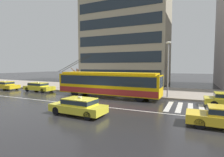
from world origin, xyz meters
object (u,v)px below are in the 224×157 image
at_px(taxi_far_behind, 5,85).
at_px(street_tree_bare, 77,77).
at_px(trolleybus, 108,83).
at_px(street_lamp, 168,64).
at_px(taxi_oncoming_near, 79,106).
at_px(pedestrian_at_shelter, 89,81).
at_px(taxi_queued_behind_bus, 39,87).
at_px(bus_shelter, 111,78).
at_px(pedestrian_approaching_curb, 84,84).

bearing_deg(taxi_far_behind, street_tree_bare, 24.92).
height_order(taxi_far_behind, street_tree_bare, street_tree_bare).
bearing_deg(trolleybus, street_lamp, 17.59).
relative_size(taxi_oncoming_near, pedestrian_at_shelter, 2.32).
relative_size(taxi_queued_behind_bus, street_tree_bare, 1.45).
relative_size(bus_shelter, street_lamp, 0.56).
xyz_separation_m(taxi_far_behind, bus_shelter, (16.33, 4.36, 1.27)).
relative_size(taxi_oncoming_near, street_lamp, 0.70).
relative_size(trolleybus, taxi_far_behind, 2.92).
xyz_separation_m(pedestrian_at_shelter, pedestrian_approaching_curb, (-1.25, 0.60, -0.55)).
bearing_deg(taxi_queued_behind_bus, taxi_oncoming_near, -32.11).
xyz_separation_m(pedestrian_at_shelter, street_lamp, (10.31, 0.07, 2.23)).
bearing_deg(bus_shelter, taxi_queued_behind_bus, -159.33).
xyz_separation_m(taxi_far_behind, pedestrian_at_shelter, (13.87, 2.58, 0.94)).
bearing_deg(street_tree_bare, pedestrian_approaching_curb, -33.59).
xyz_separation_m(trolleybus, pedestrian_approaching_curb, (-5.01, 2.60, -0.52)).
xyz_separation_m(taxi_queued_behind_bus, taxi_oncoming_near, (12.51, -7.85, -0.00)).
height_order(taxi_far_behind, pedestrian_at_shelter, pedestrian_at_shelter).
xyz_separation_m(taxi_oncoming_near, street_lamp, (5.21, 9.86, 3.17)).
bearing_deg(trolleybus, taxi_oncoming_near, -80.29).
height_order(bus_shelter, street_lamp, street_lamp).
height_order(taxi_oncoming_near, street_lamp, street_lamp).
height_order(trolleybus, street_lamp, street_lamp).
bearing_deg(taxi_queued_behind_bus, trolleybus, -0.33).
relative_size(taxi_queued_behind_bus, pedestrian_at_shelter, 2.50).
distance_m(taxi_queued_behind_bus, taxi_oncoming_near, 14.77).
distance_m(trolleybus, taxi_queued_behind_bus, 11.22).
xyz_separation_m(pedestrian_approaching_curb, street_lamp, (11.56, -0.53, 2.78)).
bearing_deg(street_tree_bare, street_lamp, -8.60).
height_order(taxi_oncoming_near, pedestrian_at_shelter, pedestrian_at_shelter).
xyz_separation_m(taxi_oncoming_near, pedestrian_approaching_curb, (-6.35, 10.39, 0.39)).
relative_size(taxi_oncoming_near, bus_shelter, 1.24).
bearing_deg(trolleybus, pedestrian_at_shelter, 152.01).
height_order(bus_shelter, pedestrian_at_shelter, bus_shelter).
height_order(bus_shelter, pedestrian_approaching_curb, bus_shelter).
distance_m(trolleybus, street_tree_bare, 8.50).
bearing_deg(street_lamp, taxi_far_behind, -173.74).
bearing_deg(pedestrian_at_shelter, taxi_oncoming_near, -62.48).
height_order(trolleybus, taxi_far_behind, trolleybus).
distance_m(taxi_queued_behind_bus, pedestrian_at_shelter, 7.72).
bearing_deg(bus_shelter, trolleybus, -70.97).
bearing_deg(street_lamp, bus_shelter, 167.69).
height_order(taxi_queued_behind_bus, bus_shelter, bus_shelter).
height_order(taxi_queued_behind_bus, street_lamp, street_lamp).
distance_m(trolleybus, street_lamp, 7.23).
relative_size(taxi_oncoming_near, pedestrian_approaching_curb, 2.72).
bearing_deg(taxi_oncoming_near, bus_shelter, 102.84).
bearing_deg(trolleybus, street_tree_bare, 150.49).
bearing_deg(taxi_queued_behind_bus, pedestrian_at_shelter, 14.66).
relative_size(taxi_far_behind, pedestrian_approaching_curb, 2.86).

